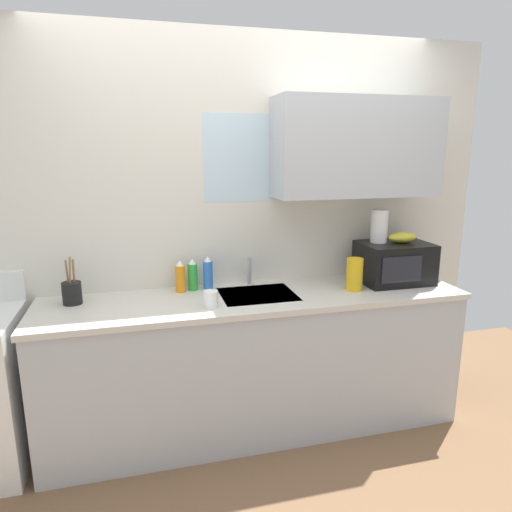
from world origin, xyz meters
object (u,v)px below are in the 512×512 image
(paper_towel_roll, at_px, (379,226))
(mug_white, at_px, (211,299))
(microwave, at_px, (394,263))
(cereal_canister, at_px, (355,274))
(dish_soap_bottle_green, at_px, (193,275))
(dish_soap_bottle_orange, at_px, (180,277))
(banana_bunch, at_px, (403,237))
(utensil_crock, at_px, (72,292))
(dish_soap_bottle_blue, at_px, (208,273))

(paper_towel_roll, distance_m, mug_white, 1.25)
(mug_white, bearing_deg, microwave, 8.38)
(cereal_canister, xyz_separation_m, mug_white, (-0.94, -0.09, -0.06))
(dish_soap_bottle_green, height_order, dish_soap_bottle_orange, same)
(banana_bunch, height_order, dish_soap_bottle_green, banana_bunch)
(paper_towel_roll, bearing_deg, cereal_canister, -147.99)
(banana_bunch, distance_m, paper_towel_roll, 0.18)
(dish_soap_bottle_green, height_order, utensil_crock, utensil_crock)
(banana_bunch, relative_size, mug_white, 2.11)
(paper_towel_roll, xyz_separation_m, dish_soap_bottle_orange, (-1.32, 0.09, -0.28))
(dish_soap_bottle_green, bearing_deg, mug_white, -80.51)
(dish_soap_bottle_orange, height_order, utensil_crock, utensil_crock)
(banana_bunch, distance_m, dish_soap_bottle_green, 1.41)
(utensil_crock, bearing_deg, paper_towel_roll, -0.58)
(microwave, height_order, dish_soap_bottle_green, microwave)
(dish_soap_bottle_blue, height_order, dish_soap_bottle_green, dish_soap_bottle_blue)
(paper_towel_roll, distance_m, dish_soap_bottle_orange, 1.35)
(dish_soap_bottle_blue, height_order, dish_soap_bottle_orange, dish_soap_bottle_blue)
(banana_bunch, relative_size, paper_towel_roll, 0.91)
(paper_towel_roll, height_order, mug_white, paper_towel_roll)
(paper_towel_roll, height_order, dish_soap_bottle_green, paper_towel_roll)
(cereal_canister, bearing_deg, microwave, 16.17)
(dish_soap_bottle_green, distance_m, mug_white, 0.36)
(dish_soap_bottle_blue, distance_m, mug_white, 0.36)
(microwave, relative_size, cereal_canister, 2.22)
(dish_soap_bottle_blue, xyz_separation_m, dish_soap_bottle_green, (-0.10, -0.00, -0.00))
(paper_towel_roll, relative_size, mug_white, 2.32)
(cereal_canister, bearing_deg, dish_soap_bottle_blue, 163.48)
(banana_bunch, bearing_deg, mug_white, -171.87)
(dish_soap_bottle_orange, distance_m, utensil_crock, 0.64)
(paper_towel_roll, distance_m, dish_soap_bottle_green, 1.28)
(dish_soap_bottle_blue, relative_size, dish_soap_bottle_orange, 1.05)
(dish_soap_bottle_blue, height_order, utensil_crock, utensil_crock)
(dish_soap_bottle_green, distance_m, dish_soap_bottle_orange, 0.08)
(paper_towel_roll, xyz_separation_m, mug_white, (-1.18, -0.24, -0.33))
(banana_bunch, xyz_separation_m, mug_white, (-1.33, -0.19, -0.26))
(dish_soap_bottle_blue, distance_m, utensil_crock, 0.82)
(utensil_crock, bearing_deg, banana_bunch, -1.90)
(paper_towel_roll, distance_m, dish_soap_bottle_blue, 1.18)
(dish_soap_bottle_blue, xyz_separation_m, dish_soap_bottle_orange, (-0.18, -0.02, -0.00))
(paper_towel_roll, height_order, utensil_crock, paper_towel_roll)
(paper_towel_roll, xyz_separation_m, cereal_canister, (-0.24, -0.15, -0.28))
(dish_soap_bottle_blue, bearing_deg, microwave, -7.74)
(dish_soap_bottle_blue, distance_m, cereal_canister, 0.94)
(dish_soap_bottle_green, bearing_deg, dish_soap_bottle_orange, -166.89)
(paper_towel_roll, bearing_deg, dish_soap_bottle_green, 174.82)
(banana_bunch, distance_m, dish_soap_bottle_blue, 1.32)
(mug_white, bearing_deg, dish_soap_bottle_blue, 83.60)
(dish_soap_bottle_orange, height_order, cereal_canister, cereal_canister)
(paper_towel_roll, bearing_deg, mug_white, -168.50)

